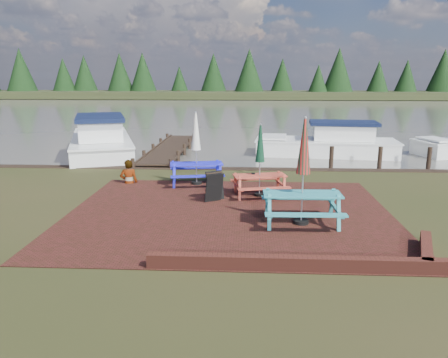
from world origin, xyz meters
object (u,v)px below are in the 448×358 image
object	(u,v)px
picnic_table_teal	(302,188)
picnic_table_blue	(196,160)
chalkboard	(215,186)
boat_near	(329,144)
boat_jetty	(101,143)
person	(128,160)
jetty	(170,149)
picnic_table_red	(260,172)

from	to	relation	value
picnic_table_teal	picnic_table_blue	size ratio (longest dim) A/B	1.08
chalkboard	boat_near	world-z (taller)	boat_near
boat_jetty	person	bearing A→B (deg)	-83.09
chalkboard	boat_jetty	distance (m)	10.47
jetty	person	xyz separation A→B (m)	(-0.24, -6.98, 0.74)
picnic_table_teal	boat_near	xyz separation A→B (m)	(2.70, 11.27, -0.60)
picnic_table_teal	picnic_table_red	distance (m)	2.85
picnic_table_red	person	xyz separation A→B (m)	(-4.62, 1.43, 0.05)
boat_near	picnic_table_red	bearing A→B (deg)	162.23
picnic_table_red	person	size ratio (longest dim) A/B	1.35
picnic_table_blue	boat_jetty	world-z (taller)	picnic_table_blue
boat_jetty	boat_near	xyz separation A→B (m)	(11.42, 0.91, -0.12)
jetty	boat_jetty	world-z (taller)	boat_jetty
picnic_table_red	person	world-z (taller)	picnic_table_red
picnic_table_red	chalkboard	distance (m)	1.57
chalkboard	boat_near	bearing A→B (deg)	29.55
picnic_table_blue	boat_near	size ratio (longest dim) A/B	0.35
picnic_table_teal	picnic_table_red	world-z (taller)	picnic_table_teal
picnic_table_blue	person	distance (m)	2.44
jetty	person	distance (m)	7.02
picnic_table_blue	boat_near	xyz separation A→B (m)	(5.90, 7.19, -0.52)
picnic_table_blue	jetty	bearing A→B (deg)	97.26
jetty	person	world-z (taller)	person
picnic_table_teal	picnic_table_red	xyz separation A→B (m)	(-1.02, 2.66, -0.16)
picnic_table_blue	chalkboard	size ratio (longest dim) A/B	2.82
jetty	chalkboard	bearing A→B (deg)	-71.71
person	boat_near	bearing A→B (deg)	-150.18
picnic_table_teal	chalkboard	world-z (taller)	picnic_table_teal
chalkboard	boat_jetty	xyz separation A→B (m)	(-6.31, 8.36, 0.02)
boat_jetty	person	world-z (taller)	boat_jetty
jetty	boat_near	xyz separation A→B (m)	(8.10, 0.21, 0.26)
picnic_table_teal	chalkboard	size ratio (longest dim) A/B	3.06
picnic_table_blue	jetty	distance (m)	7.36
person	picnic_table_teal	bearing A→B (deg)	133.18
boat_near	picnic_table_blue	bearing A→B (deg)	146.18
jetty	boat_near	distance (m)	8.11
jetty	person	size ratio (longest dim) A/B	5.32
boat_jetty	person	size ratio (longest dim) A/B	4.94
picnic_table_teal	picnic_table_blue	distance (m)	5.19
chalkboard	jetty	world-z (taller)	chalkboard
chalkboard	boat_jetty	size ratio (longest dim) A/B	0.11
boat_near	boat_jetty	bearing A→B (deg)	100.12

